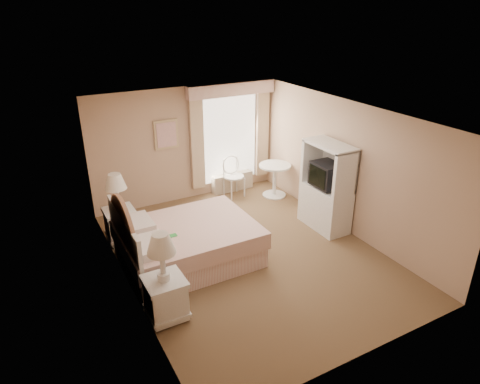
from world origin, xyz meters
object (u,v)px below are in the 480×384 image
nightstand_near (165,288)px  armoire (326,193)px  bed (182,243)px  round_table (275,175)px  nightstand_far (120,216)px  cafe_chair (233,173)px

nightstand_near → armoire: (3.65, 1.05, 0.21)m
bed → round_table: size_ratio=2.94×
round_table → armoire: (0.06, -1.71, 0.21)m
nightstand_far → bed: bearing=-60.1°
nightstand_near → round_table: nightstand_near is taller
round_table → nightstand_near: bearing=-142.5°
cafe_chair → armoire: (0.87, -2.21, 0.18)m
cafe_chair → armoire: size_ratio=0.54×
round_table → armoire: armoire is taller
bed → round_table: 3.27m
bed → cafe_chair: bearing=45.3°
nightstand_near → cafe_chair: bearing=49.6°
nightstand_far → armoire: size_ratio=0.76×
bed → nightstand_far: bearing=119.9°
armoire → round_table: bearing=92.1°
nightstand_far → cafe_chair: size_ratio=1.41×
nightstand_far → round_table: nightstand_far is taller
nightstand_near → armoire: bearing=16.0°
round_table → cafe_chair: 0.95m
round_table → armoire: bearing=-87.9°
bed → nightstand_far: 1.46m
nightstand_near → nightstand_far: nightstand_near is taller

